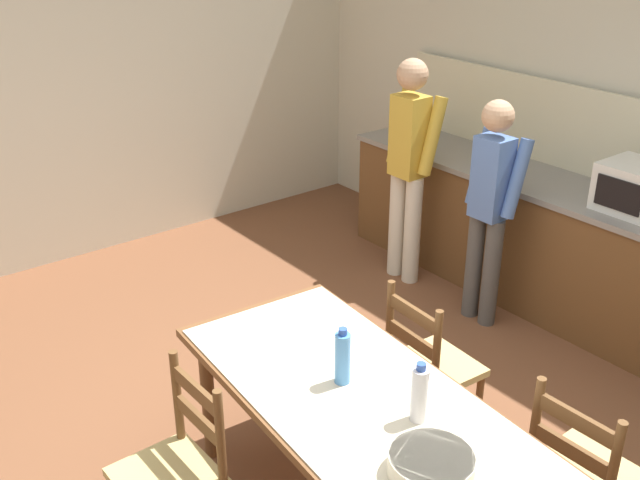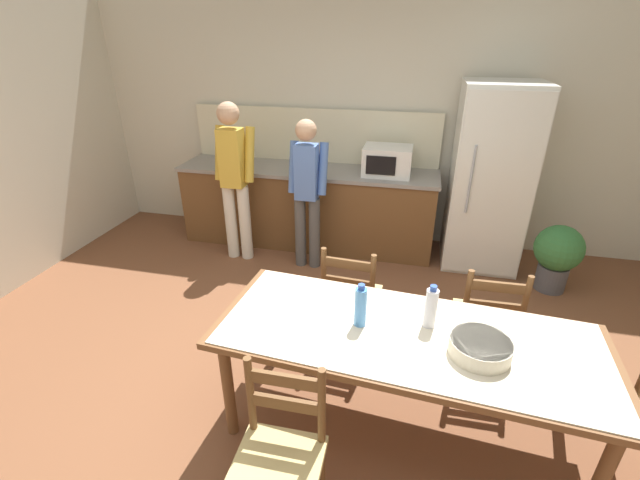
% 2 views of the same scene
% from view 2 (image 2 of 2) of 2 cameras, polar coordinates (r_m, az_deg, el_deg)
% --- Properties ---
extents(ground_plane, '(8.32, 8.32, 0.00)m').
position_cam_2_polar(ground_plane, '(3.25, -0.27, -18.68)').
color(ground_plane, brown).
extents(wall_back, '(6.52, 0.12, 2.90)m').
position_cam_2_polar(wall_back, '(5.00, 7.06, 16.30)').
color(wall_back, beige).
rests_on(wall_back, ground).
extents(kitchen_counter, '(2.90, 0.66, 0.91)m').
position_cam_2_polar(kitchen_counter, '(4.98, -1.70, 4.54)').
color(kitchen_counter, brown).
rests_on(kitchen_counter, ground).
extents(counter_splashback, '(2.86, 0.03, 0.60)m').
position_cam_2_polar(counter_splashback, '(5.05, -0.88, 13.77)').
color(counter_splashback, beige).
rests_on(counter_splashback, kitchen_counter).
extents(refrigerator, '(0.75, 0.73, 1.87)m').
position_cam_2_polar(refrigerator, '(4.69, 21.67, 7.51)').
color(refrigerator, silver).
rests_on(refrigerator, ground).
extents(microwave, '(0.50, 0.39, 0.30)m').
position_cam_2_polar(microwave, '(4.63, 8.97, 10.40)').
color(microwave, white).
rests_on(microwave, kitchen_counter).
extents(dining_table, '(2.24, 1.01, 0.76)m').
position_cam_2_polar(dining_table, '(2.56, 11.38, -13.41)').
color(dining_table, brown).
rests_on(dining_table, ground).
extents(bottle_near_centre, '(0.07, 0.07, 0.27)m').
position_cam_2_polar(bottle_near_centre, '(2.46, 5.43, -8.79)').
color(bottle_near_centre, '#4C8ED6').
rests_on(bottle_near_centre, dining_table).
extents(bottle_off_centre, '(0.07, 0.07, 0.27)m').
position_cam_2_polar(bottle_off_centre, '(2.52, 14.57, -8.72)').
color(bottle_off_centre, silver).
rests_on(bottle_off_centre, dining_table).
extents(serving_bowl, '(0.32, 0.32, 0.09)m').
position_cam_2_polar(serving_bowl, '(2.44, 20.59, -13.16)').
color(serving_bowl, beige).
rests_on(serving_bowl, dining_table).
extents(chair_side_far_left, '(0.44, 0.43, 0.91)m').
position_cam_2_polar(chair_side_far_left, '(3.33, 4.12, -7.67)').
color(chair_side_far_left, brown).
rests_on(chair_side_far_left, ground).
extents(chair_side_near_left, '(0.43, 0.41, 0.91)m').
position_cam_2_polar(chair_side_near_left, '(2.32, -5.41, -26.84)').
color(chair_side_near_left, brown).
rests_on(chair_side_near_left, ground).
extents(chair_side_far_right, '(0.43, 0.41, 0.91)m').
position_cam_2_polar(chair_side_far_right, '(3.30, 21.24, -10.02)').
color(chair_side_far_right, brown).
rests_on(chair_side_far_right, ground).
extents(person_at_sink, '(0.42, 0.29, 1.68)m').
position_cam_2_polar(person_at_sink, '(4.56, -11.38, 8.47)').
color(person_at_sink, silver).
rests_on(person_at_sink, ground).
extents(person_at_counter, '(0.39, 0.27, 1.55)m').
position_cam_2_polar(person_at_counter, '(4.31, -1.74, 6.92)').
color(person_at_counter, '#4C4C4C').
rests_on(person_at_counter, ground).
extents(potted_plant, '(0.44, 0.44, 0.67)m').
position_cam_2_polar(potted_plant, '(4.64, 29.09, -1.62)').
color(potted_plant, '#4C4C51').
rests_on(potted_plant, ground).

